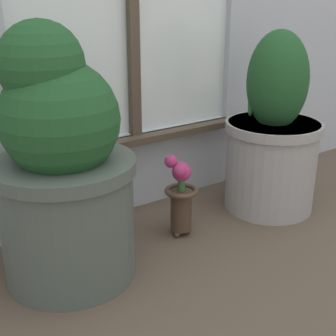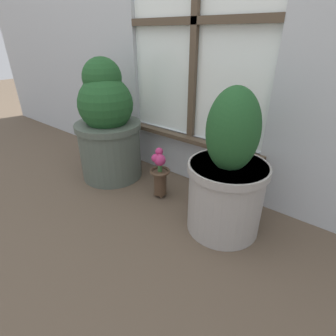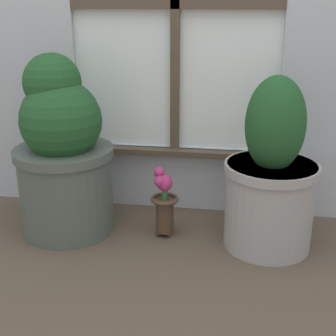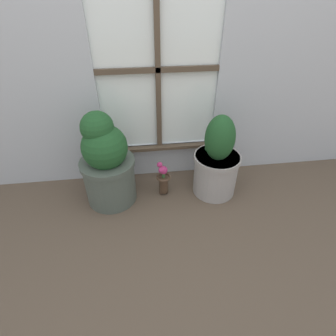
# 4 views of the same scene
# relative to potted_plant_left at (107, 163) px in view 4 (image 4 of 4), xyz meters

# --- Properties ---
(ground_plane) EXTENTS (10.00, 10.00, 0.00)m
(ground_plane) POSITION_rel_potted_plant_left_xyz_m (0.39, -0.28, -0.32)
(ground_plane) COLOR brown
(potted_plant_left) EXTENTS (0.38, 0.38, 0.69)m
(potted_plant_left) POSITION_rel_potted_plant_left_xyz_m (0.00, 0.00, 0.00)
(potted_plant_left) COLOR #4C564C
(potted_plant_left) RESTS_ON ground_plane
(potted_plant_right) EXTENTS (0.34, 0.34, 0.64)m
(potted_plant_right) POSITION_rel_potted_plant_left_xyz_m (0.78, -0.01, -0.06)
(potted_plant_right) COLOR #9E9993
(potted_plant_right) RESTS_ON ground_plane
(flower_vase) EXTENTS (0.11, 0.11, 0.27)m
(flower_vase) POSITION_rel_potted_plant_left_xyz_m (0.39, 0.00, -0.18)
(flower_vase) COLOR #473323
(flower_vase) RESTS_ON ground_plane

